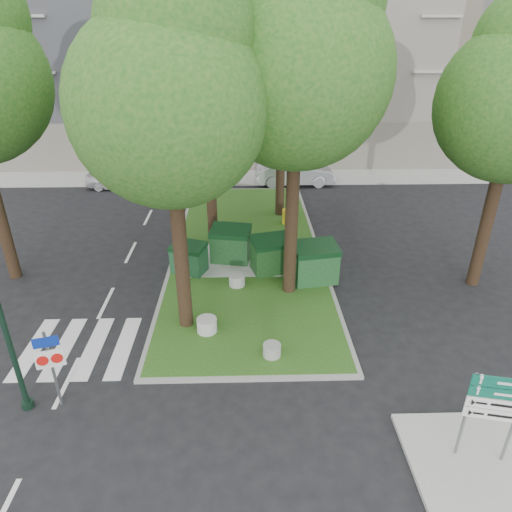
{
  "coord_description": "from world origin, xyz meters",
  "views": [
    {
      "loc": [
        0.42,
        -9.71,
        8.72
      ],
      "look_at": [
        0.78,
        3.55,
        2.0
      ],
      "focal_mm": 32.0,
      "sensor_mm": 36.0,
      "label": 1
    }
  ],
  "objects_px": {
    "tree_median_near_right": "(301,54)",
    "dumpster_a": "(189,258)",
    "dumpster_b": "(231,244)",
    "litter_bin": "(286,216)",
    "car_white": "(118,178)",
    "dumpster_d": "(315,263)",
    "car_silver": "(295,172)",
    "bollard_right": "(272,350)",
    "traffic_sign_pole": "(50,360)",
    "dumpster_c": "(272,255)",
    "bollard_left": "(207,325)",
    "bollard_mid": "(237,280)",
    "tree_median_near_left": "(171,87)",
    "tree_median_mid": "(208,76)",
    "tree_median_far": "(286,36)",
    "directional_sign": "(494,405)"
  },
  "relations": [
    {
      "from": "dumpster_a",
      "to": "car_white",
      "type": "bearing_deg",
      "value": 138.25
    },
    {
      "from": "dumpster_d",
      "to": "tree_median_near_left",
      "type": "bearing_deg",
      "value": -159.2
    },
    {
      "from": "dumpster_a",
      "to": "dumpster_b",
      "type": "relative_size",
      "value": 0.88
    },
    {
      "from": "tree_median_near_right",
      "to": "car_white",
      "type": "xyz_separation_m",
      "value": [
        -9.14,
        12.12,
        -7.36
      ]
    },
    {
      "from": "bollard_right",
      "to": "car_white",
      "type": "height_order",
      "value": "car_white"
    },
    {
      "from": "traffic_sign_pole",
      "to": "car_silver",
      "type": "height_order",
      "value": "traffic_sign_pole"
    },
    {
      "from": "dumpster_c",
      "to": "directional_sign",
      "type": "bearing_deg",
      "value": -79.7
    },
    {
      "from": "tree_median_mid",
      "to": "directional_sign",
      "type": "bearing_deg",
      "value": -61.26
    },
    {
      "from": "bollard_right",
      "to": "tree_median_near_left",
      "type": "bearing_deg",
      "value": 146.23
    },
    {
      "from": "tree_median_mid",
      "to": "traffic_sign_pole",
      "type": "bearing_deg",
      "value": -109.18
    },
    {
      "from": "dumpster_c",
      "to": "bollard_left",
      "type": "bearing_deg",
      "value": -134.66
    },
    {
      "from": "litter_bin",
      "to": "traffic_sign_pole",
      "type": "bearing_deg",
      "value": -120.42
    },
    {
      "from": "tree_median_near_left",
      "to": "dumpster_c",
      "type": "relative_size",
      "value": 5.99
    },
    {
      "from": "dumpster_a",
      "to": "bollard_right",
      "type": "distance_m",
      "value": 5.96
    },
    {
      "from": "tree_median_near_right",
      "to": "car_silver",
      "type": "distance_m",
      "value": 14.56
    },
    {
      "from": "tree_median_far",
      "to": "dumpster_b",
      "type": "relative_size",
      "value": 6.85
    },
    {
      "from": "car_silver",
      "to": "car_white",
      "type": "bearing_deg",
      "value": 90.51
    },
    {
      "from": "bollard_left",
      "to": "bollard_right",
      "type": "xyz_separation_m",
      "value": [
        1.97,
        -1.24,
        -0.04
      ]
    },
    {
      "from": "dumpster_c",
      "to": "car_white",
      "type": "relative_size",
      "value": 0.48
    },
    {
      "from": "tree_median_near_right",
      "to": "dumpster_d",
      "type": "xyz_separation_m",
      "value": [
        0.91,
        0.62,
        -7.13
      ]
    },
    {
      "from": "tree_median_near_right",
      "to": "directional_sign",
      "type": "bearing_deg",
      "value": -64.57
    },
    {
      "from": "dumpster_d",
      "to": "directional_sign",
      "type": "distance_m",
      "value": 8.4
    },
    {
      "from": "tree_median_near_right",
      "to": "bollard_left",
      "type": "height_order",
      "value": "tree_median_near_right"
    },
    {
      "from": "dumpster_d",
      "to": "car_silver",
      "type": "relative_size",
      "value": 0.38
    },
    {
      "from": "bollard_left",
      "to": "car_silver",
      "type": "relative_size",
      "value": 0.13
    },
    {
      "from": "directional_sign",
      "to": "car_silver",
      "type": "xyz_separation_m",
      "value": [
        -2.07,
        19.9,
        -0.86
      ]
    },
    {
      "from": "dumpster_b",
      "to": "traffic_sign_pole",
      "type": "xyz_separation_m",
      "value": [
        -4.2,
        -7.78,
        0.64
      ]
    },
    {
      "from": "tree_median_near_right",
      "to": "bollard_mid",
      "type": "xyz_separation_m",
      "value": [
        -1.98,
        0.34,
        -7.65
      ]
    },
    {
      "from": "dumpster_a",
      "to": "directional_sign",
      "type": "bearing_deg",
      "value": -28.34
    },
    {
      "from": "tree_median_far",
      "to": "dumpster_a",
      "type": "xyz_separation_m",
      "value": [
        -4.04,
        -6.05,
        -7.62
      ]
    },
    {
      "from": "dumpster_a",
      "to": "dumpster_d",
      "type": "xyz_separation_m",
      "value": [
        4.75,
        -0.83,
        0.15
      ]
    },
    {
      "from": "litter_bin",
      "to": "car_white",
      "type": "bearing_deg",
      "value": 147.95
    },
    {
      "from": "tree_median_far",
      "to": "bollard_right",
      "type": "height_order",
      "value": "tree_median_far"
    },
    {
      "from": "car_silver",
      "to": "traffic_sign_pole",
      "type": "bearing_deg",
      "value": 154.47
    },
    {
      "from": "dumpster_b",
      "to": "bollard_left",
      "type": "xyz_separation_m",
      "value": [
        -0.65,
        -4.88,
        -0.47
      ]
    },
    {
      "from": "dumpster_b",
      "to": "directional_sign",
      "type": "relative_size",
      "value": 0.76
    },
    {
      "from": "dumpster_d",
      "to": "directional_sign",
      "type": "height_order",
      "value": "directional_sign"
    },
    {
      "from": "tree_median_mid",
      "to": "car_silver",
      "type": "bearing_deg",
      "value": 61.33
    },
    {
      "from": "car_silver",
      "to": "tree_median_mid",
      "type": "bearing_deg",
      "value": 149.41
    },
    {
      "from": "tree_median_mid",
      "to": "traffic_sign_pole",
      "type": "relative_size",
      "value": 4.38
    },
    {
      "from": "car_white",
      "to": "dumpster_a",
      "type": "bearing_deg",
      "value": -146.95
    },
    {
      "from": "bollard_left",
      "to": "car_white",
      "type": "height_order",
      "value": "car_white"
    },
    {
      "from": "tree_median_near_right",
      "to": "dumpster_a",
      "type": "xyz_separation_m",
      "value": [
        -3.84,
        1.45,
        -7.29
      ]
    },
    {
      "from": "dumpster_a",
      "to": "traffic_sign_pole",
      "type": "height_order",
      "value": "traffic_sign_pole"
    },
    {
      "from": "dumpster_b",
      "to": "bollard_right",
      "type": "height_order",
      "value": "dumpster_b"
    },
    {
      "from": "dumpster_b",
      "to": "car_silver",
      "type": "distance_m",
      "value": 10.81
    },
    {
      "from": "tree_median_far",
      "to": "car_silver",
      "type": "bearing_deg",
      "value": 76.56
    },
    {
      "from": "dumpster_a",
      "to": "car_silver",
      "type": "height_order",
      "value": "car_silver"
    },
    {
      "from": "bollard_mid",
      "to": "car_silver",
      "type": "height_order",
      "value": "car_silver"
    },
    {
      "from": "tree_median_far",
      "to": "car_white",
      "type": "relative_size",
      "value": 3.23
    }
  ]
}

